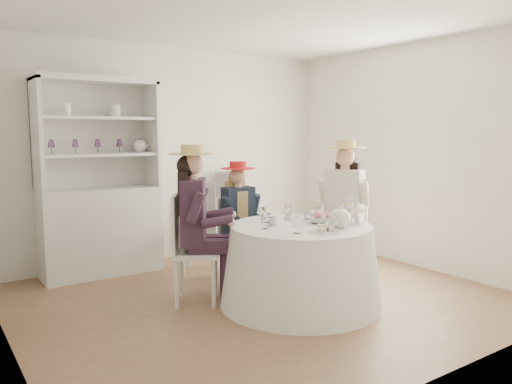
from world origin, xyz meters
TOP-DOWN VIEW (x-y plane):
  - ground at (0.00, 0.00)m, footprint 4.50×4.50m
  - ceiling at (0.00, 0.00)m, footprint 4.50×4.50m
  - wall_back at (0.00, 2.00)m, footprint 4.50×0.00m
  - wall_front at (0.00, -2.00)m, footprint 4.50×0.00m
  - wall_left at (-2.25, 0.00)m, footprint 0.00×4.50m
  - wall_right at (2.25, 0.00)m, footprint 0.00×4.50m
  - tea_table at (0.20, -0.35)m, footprint 1.53×1.53m
  - hutch at (-1.04, 1.77)m, footprint 1.52×0.99m
  - side_table at (0.67, 1.75)m, footprint 0.55×0.55m
  - hatbox at (0.67, 1.75)m, footprint 0.44×0.44m
  - guest_left at (-0.59, 0.25)m, footprint 0.65×0.61m
  - guest_mid at (0.15, 0.64)m, footprint 0.48×0.50m
  - guest_right at (1.12, 0.03)m, footprint 0.66×0.60m
  - spare_chair at (-0.10, 1.10)m, footprint 0.62×0.62m
  - teacup_a at (-0.05, -0.23)m, footprint 0.12×0.12m
  - teacup_b at (0.28, -0.07)m, footprint 0.07×0.07m
  - teacup_c at (0.44, -0.17)m, footprint 0.11×0.11m
  - flower_bowl at (0.40, -0.38)m, footprint 0.25×0.25m
  - flower_arrangement at (0.42, -0.38)m, footprint 0.16×0.17m
  - table_teapot at (0.41, -0.66)m, footprint 0.27×0.19m
  - sandwich_plate at (0.17, -0.72)m, footprint 0.29×0.29m
  - cupcake_stand at (0.65, -0.56)m, footprint 0.25×0.25m
  - stemware_set at (0.20, -0.35)m, footprint 0.84×0.84m

SIDE VIEW (x-z plane):
  - ground at x=0.00m, z-range 0.00..0.00m
  - tea_table at x=0.20m, z-range 0.00..0.76m
  - side_table at x=0.67m, z-range 0.00..0.77m
  - spare_chair at x=-0.10m, z-range 0.04..1.11m
  - guest_mid at x=0.15m, z-range 0.09..1.41m
  - sandwich_plate at x=0.17m, z-range 0.75..0.81m
  - flower_bowl at x=0.40m, z-range 0.77..0.82m
  - teacup_b at x=0.28m, z-range 0.77..0.83m
  - hutch at x=-1.04m, z-range -0.33..1.92m
  - teacup_c at x=0.44m, z-range 0.77..0.84m
  - teacup_a at x=-0.05m, z-range 0.77..0.84m
  - stemware_set at x=0.20m, z-range 0.77..0.92m
  - flower_arrangement at x=0.42m, z-range 0.82..0.88m
  - cupcake_stand at x=0.65m, z-range 0.74..0.97m
  - table_teapot at x=0.41m, z-range 0.75..0.96m
  - guest_left at x=-0.59m, z-range 0.10..1.62m
  - guest_right at x=1.12m, z-range 0.10..1.66m
  - hatbox at x=0.67m, z-range 0.77..1.11m
  - wall_back at x=0.00m, z-range -0.90..3.60m
  - wall_front at x=0.00m, z-range -0.90..3.60m
  - wall_left at x=-2.25m, z-range -0.90..3.60m
  - wall_right at x=2.25m, z-range -0.90..3.60m
  - ceiling at x=0.00m, z-range 2.70..2.70m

